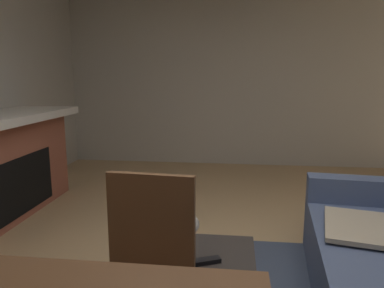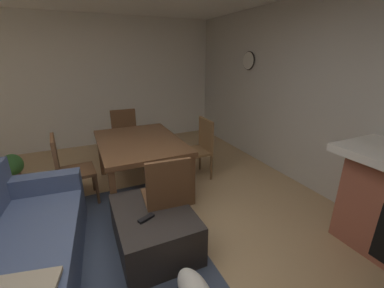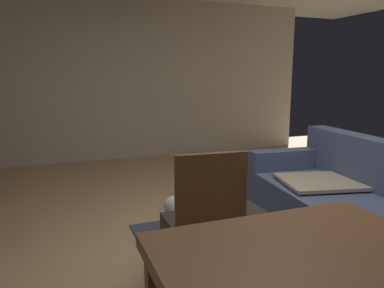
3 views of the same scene
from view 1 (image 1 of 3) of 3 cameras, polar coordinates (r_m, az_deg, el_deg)
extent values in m
cube|color=beige|center=(5.79, 7.93, 9.63)|extent=(0.12, 5.98, 2.60)
cube|color=black|center=(3.93, -25.46, -5.81)|extent=(1.02, 0.10, 0.56)
cube|color=#4C5B7F|center=(3.13, 25.71, -6.63)|extent=(0.27, 0.89, 0.20)
cube|color=black|center=(1.99, 2.12, -17.88)|extent=(0.11, 0.17, 0.02)
cube|color=brown|center=(1.84, -6.46, -11.91)|extent=(0.08, 0.44, 0.48)
ellipsoid|color=silver|center=(2.72, -0.82, -16.40)|extent=(0.46, 0.24, 0.21)
sphere|color=silver|center=(2.85, -0.50, -12.46)|extent=(0.16, 0.16, 0.16)
camera|label=2|loc=(3.69, 11.65, 17.51)|focal=23.16mm
camera|label=3|loc=(1.26, -93.29, -1.50)|focal=33.97mm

